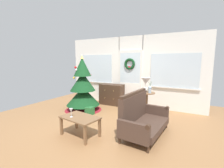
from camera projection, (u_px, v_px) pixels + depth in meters
ground_plane at (101, 123)px, 4.24m from camera, size 6.76×6.76×0.00m
back_wall_with_door at (130, 71)px, 5.87m from camera, size 5.20×0.19×2.55m
christmas_tree at (83, 89)px, 5.31m from camera, size 1.24×1.24×1.85m
dresser_cabinet at (112, 94)px, 6.04m from camera, size 0.91×0.46×0.78m
settee_sofa at (141, 118)px, 3.59m from camera, size 0.82×1.48×0.96m
side_table at (147, 99)px, 4.79m from camera, size 0.50×0.48×0.72m
table_lamp at (146, 83)px, 4.78m from camera, size 0.28×0.28×0.44m
flower_vase at (150, 89)px, 4.64m from camera, size 0.11×0.10×0.35m
coffee_table at (80, 120)px, 3.49m from camera, size 0.90×0.63×0.44m
wine_glass at (71, 111)px, 3.46m from camera, size 0.08×0.08×0.20m
gift_box at (90, 111)px, 4.92m from camera, size 0.24×0.21×0.24m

